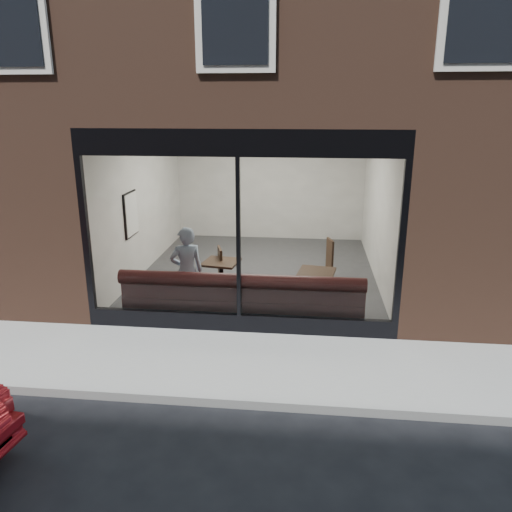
# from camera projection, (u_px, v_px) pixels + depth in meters

# --- Properties ---
(ground) EXTENTS (120.00, 120.00, 0.00)m
(ground) POSITION_uv_depth(u_px,v_px,m) (216.00, 403.00, 6.16)
(ground) COLOR black
(ground) RESTS_ON ground
(sidewalk_near) EXTENTS (40.00, 2.00, 0.01)m
(sidewalk_near) POSITION_uv_depth(u_px,v_px,m) (229.00, 363.00, 7.11)
(sidewalk_near) COLOR gray
(sidewalk_near) RESTS_ON ground
(kerb_near) EXTENTS (40.00, 0.10, 0.12)m
(kerb_near) POSITION_uv_depth(u_px,v_px,m) (215.00, 401.00, 6.09)
(kerb_near) COLOR gray
(kerb_near) RESTS_ON ground
(host_building_pier_left) EXTENTS (2.50, 12.00, 3.20)m
(host_building_pier_left) POSITION_uv_depth(u_px,v_px,m) (134.00, 178.00, 13.69)
(host_building_pier_left) COLOR brown
(host_building_pier_left) RESTS_ON ground
(host_building_pier_right) EXTENTS (2.50, 12.00, 3.20)m
(host_building_pier_right) POSITION_uv_depth(u_px,v_px,m) (414.00, 182.00, 12.91)
(host_building_pier_right) COLOR brown
(host_building_pier_right) RESTS_ON ground
(host_building_backfill) EXTENTS (5.00, 6.00, 3.20)m
(host_building_backfill) POSITION_uv_depth(u_px,v_px,m) (278.00, 167.00, 16.16)
(host_building_backfill) COLOR brown
(host_building_backfill) RESTS_ON ground
(cafe_floor) EXTENTS (6.00, 6.00, 0.00)m
(cafe_floor) POSITION_uv_depth(u_px,v_px,m) (258.00, 272.00, 10.91)
(cafe_floor) COLOR #2D2D30
(cafe_floor) RESTS_ON ground
(cafe_ceiling) EXTENTS (6.00, 6.00, 0.00)m
(cafe_ceiling) POSITION_uv_depth(u_px,v_px,m) (259.00, 122.00, 9.99)
(cafe_ceiling) COLOR white
(cafe_ceiling) RESTS_ON host_building_upper
(cafe_wall_back) EXTENTS (5.00, 0.00, 5.00)m
(cafe_wall_back) POSITION_uv_depth(u_px,v_px,m) (270.00, 180.00, 13.29)
(cafe_wall_back) COLOR beige
(cafe_wall_back) RESTS_ON ground
(cafe_wall_left) EXTENTS (0.00, 6.00, 6.00)m
(cafe_wall_left) POSITION_uv_depth(u_px,v_px,m) (143.00, 198.00, 10.71)
(cafe_wall_left) COLOR beige
(cafe_wall_left) RESTS_ON ground
(cafe_wall_right) EXTENTS (0.00, 6.00, 6.00)m
(cafe_wall_right) POSITION_uv_depth(u_px,v_px,m) (379.00, 203.00, 10.19)
(cafe_wall_right) COLOR beige
(cafe_wall_right) RESTS_ON ground
(storefront_kick) EXTENTS (5.00, 0.10, 0.30)m
(storefront_kick) POSITION_uv_depth(u_px,v_px,m) (239.00, 323.00, 8.07)
(storefront_kick) COLOR black
(storefront_kick) RESTS_ON ground
(storefront_header) EXTENTS (5.00, 0.10, 0.40)m
(storefront_header) POSITION_uv_depth(u_px,v_px,m) (237.00, 143.00, 7.24)
(storefront_header) COLOR black
(storefront_header) RESTS_ON host_building_upper
(storefront_mullion) EXTENTS (0.06, 0.10, 2.50)m
(storefront_mullion) POSITION_uv_depth(u_px,v_px,m) (238.00, 239.00, 7.66)
(storefront_mullion) COLOR black
(storefront_mullion) RESTS_ON storefront_kick
(storefront_glass) EXTENTS (4.80, 0.00, 4.80)m
(storefront_glass) POSITION_uv_depth(u_px,v_px,m) (238.00, 240.00, 7.63)
(storefront_glass) COLOR white
(storefront_glass) RESTS_ON storefront_kick
(banquette) EXTENTS (4.00, 0.55, 0.45)m
(banquette) POSITION_uv_depth(u_px,v_px,m) (243.00, 309.00, 8.42)
(banquette) COLOR #3A1615
(banquette) RESTS_ON cafe_floor
(person) EXTENTS (0.67, 0.57, 1.57)m
(person) POSITION_uv_depth(u_px,v_px,m) (187.00, 271.00, 8.57)
(person) COLOR #93A9C2
(person) RESTS_ON cafe_floor
(cafe_table_left) EXTENTS (0.71, 0.71, 0.04)m
(cafe_table_left) POSITION_uv_depth(u_px,v_px,m) (221.00, 262.00, 9.21)
(cafe_table_left) COLOR black
(cafe_table_left) RESTS_ON cafe_floor
(cafe_table_right) EXTENTS (0.70, 0.70, 0.04)m
(cafe_table_right) POSITION_uv_depth(u_px,v_px,m) (317.00, 272.00, 8.67)
(cafe_table_right) COLOR black
(cafe_table_right) RESTS_ON cafe_floor
(cafe_chair_left) EXTENTS (0.51, 0.51, 0.04)m
(cafe_chair_left) POSITION_uv_depth(u_px,v_px,m) (211.00, 284.00, 9.55)
(cafe_chair_left) COLOR black
(cafe_chair_left) RESTS_ON cafe_floor
(cafe_chair_right) EXTENTS (0.47, 0.47, 0.04)m
(cafe_chair_right) POSITION_uv_depth(u_px,v_px,m) (320.00, 273.00, 10.15)
(cafe_chair_right) COLOR black
(cafe_chair_right) RESTS_ON cafe_floor
(wall_poster) EXTENTS (0.02, 0.63, 0.83)m
(wall_poster) POSITION_uv_depth(u_px,v_px,m) (132.00, 214.00, 9.92)
(wall_poster) COLOR white
(wall_poster) RESTS_ON cafe_wall_left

